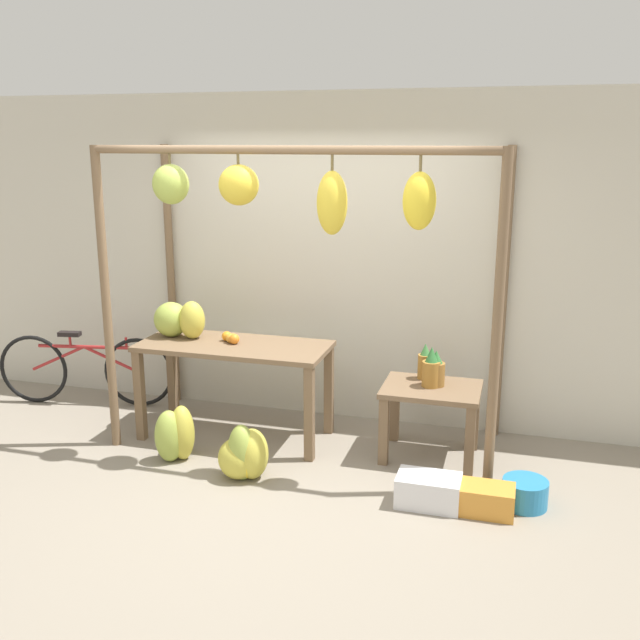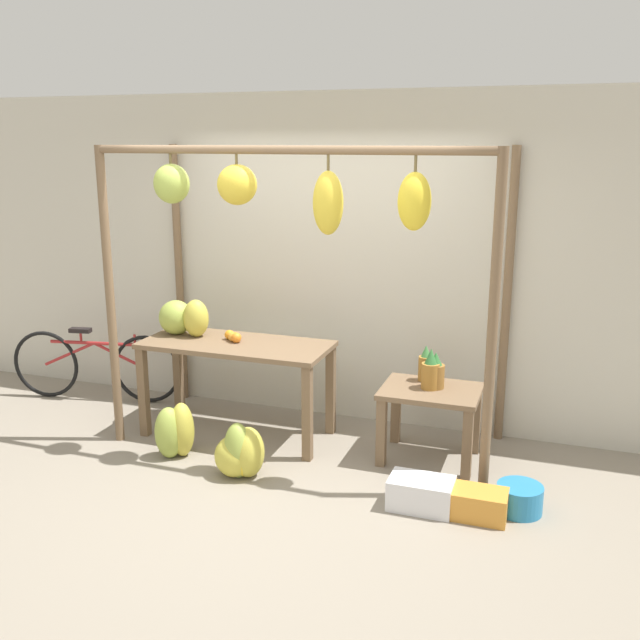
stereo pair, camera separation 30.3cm
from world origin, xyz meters
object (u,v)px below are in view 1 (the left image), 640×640
(fruit_crate_white, at_px, (428,491))
(fruit_crate_purple, at_px, (485,499))
(banana_pile_on_table, at_px, (179,320))
(parked_bicycle, at_px, (85,369))
(pineapple_cluster, at_px, (432,369))
(banana_pile_ground_left, at_px, (177,435))
(blue_bucket, at_px, (525,493))
(banana_pile_ground_right, at_px, (245,456))
(orange_pile, at_px, (231,338))

(fruit_crate_white, height_order, fruit_crate_purple, fruit_crate_white)
(banana_pile_on_table, distance_m, parked_bicycle, 1.29)
(pineapple_cluster, bearing_deg, parked_bicycle, 176.48)
(banana_pile_ground_left, xyz_separation_m, parked_bicycle, (-1.36, 0.84, 0.15))
(pineapple_cluster, height_order, blue_bucket, pineapple_cluster)
(banana_pile_ground_right, distance_m, blue_bucket, 1.98)
(pineapple_cluster, xyz_separation_m, fruit_crate_white, (0.10, -0.83, -0.59))
(fruit_crate_white, bearing_deg, pineapple_cluster, 97.15)
(blue_bucket, height_order, parked_bicycle, parked_bicycle)
(banana_pile_ground_right, bearing_deg, pineapple_cluster, 32.89)
(orange_pile, relative_size, blue_bucket, 0.59)
(fruit_crate_purple, bearing_deg, orange_pile, 160.40)
(orange_pile, bearing_deg, banana_pile_on_table, 175.73)
(pineapple_cluster, distance_m, fruit_crate_white, 1.03)
(banana_pile_ground_left, xyz_separation_m, banana_pile_ground_right, (0.63, -0.16, -0.02))
(orange_pile, height_order, blue_bucket, orange_pile)
(banana_pile_ground_left, relative_size, fruit_crate_purple, 1.14)
(pineapple_cluster, bearing_deg, banana_pile_ground_left, -160.91)
(fruit_crate_white, relative_size, blue_bucket, 1.40)
(orange_pile, relative_size, fruit_crate_purple, 0.46)
(banana_pile_ground_left, bearing_deg, banana_pile_ground_right, -14.03)
(banana_pile_ground_left, distance_m, fruit_crate_purple, 2.35)
(fruit_crate_purple, bearing_deg, pineapple_cluster, 119.95)
(banana_pile_ground_right, distance_m, parked_bicycle, 2.23)
(pineapple_cluster, height_order, fruit_crate_white, pineapple_cluster)
(fruit_crate_white, xyz_separation_m, blue_bucket, (0.63, 0.17, -0.01))
(pineapple_cluster, relative_size, blue_bucket, 1.04)
(banana_pile_on_table, height_order, fruit_crate_purple, banana_pile_on_table)
(pineapple_cluster, relative_size, banana_pile_ground_left, 0.72)
(banana_pile_on_table, relative_size, fruit_crate_white, 1.18)
(blue_bucket, bearing_deg, fruit_crate_white, -165.20)
(blue_bucket, bearing_deg, banana_pile_on_table, 167.64)
(banana_pile_on_table, bearing_deg, blue_bucket, -12.36)
(orange_pile, height_order, parked_bicycle, orange_pile)
(banana_pile_ground_right, distance_m, fruit_crate_purple, 1.72)
(banana_pile_on_table, bearing_deg, banana_pile_ground_left, -67.77)
(orange_pile, bearing_deg, parked_bicycle, 170.21)
(banana_pile_on_table, xyz_separation_m, parked_bicycle, (-1.11, 0.24, -0.61))
(blue_bucket, relative_size, fruit_crate_purple, 0.79)
(fruit_crate_purple, bearing_deg, banana_pile_ground_left, 175.57)
(banana_pile_on_table, height_order, fruit_crate_white, banana_pile_on_table)
(pineapple_cluster, bearing_deg, orange_pile, -177.32)
(orange_pile, bearing_deg, blue_bucket, -13.95)
(fruit_crate_white, bearing_deg, parked_bicycle, 162.83)
(pineapple_cluster, xyz_separation_m, fruit_crate_purple, (0.48, -0.83, -0.60))
(pineapple_cluster, xyz_separation_m, banana_pile_ground_right, (-1.24, -0.80, -0.52))
(fruit_crate_purple, bearing_deg, blue_bucket, 32.56)
(pineapple_cluster, distance_m, banana_pile_ground_right, 1.57)
(banana_pile_on_table, bearing_deg, banana_pile_ground_right, -41.11)
(parked_bicycle, height_order, fruit_crate_purple, parked_bicycle)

